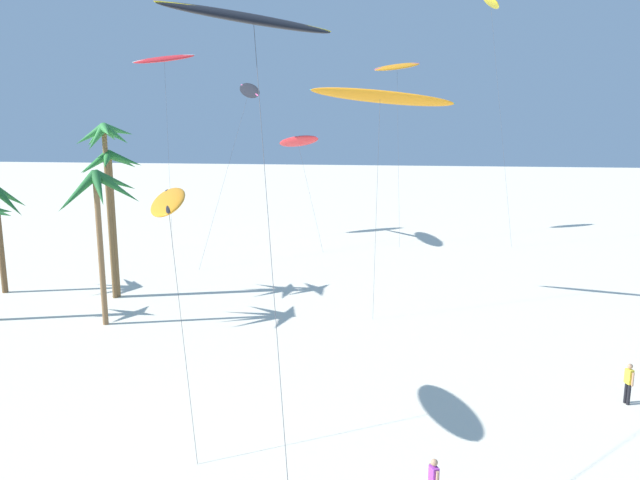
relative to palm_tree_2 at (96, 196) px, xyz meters
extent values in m
cylinder|color=brown|center=(-9.50, 5.20, -3.75)|extent=(0.38, 0.38, 6.86)
cone|color=#23662D|center=(-8.52, 5.01, -1.15)|extent=(2.41, 0.99, 2.08)
cone|color=#23662D|center=(-9.14, 6.23, -1.02)|extent=(1.34, 2.53, 1.86)
cone|color=#23662D|center=(-9.96, 6.34, -0.73)|extent=(1.51, 2.65, 1.34)
cylinder|color=olive|center=(0.04, -0.01, -3.01)|extent=(0.31, 0.31, 8.35)
cone|color=#23662D|center=(1.17, 0.14, 0.43)|extent=(2.64, 0.88, 1.95)
cone|color=#23662D|center=(0.65, 1.09, 0.66)|extent=(1.82, 2.65, 1.54)
cone|color=#23662D|center=(-0.38, 1.01, 0.37)|extent=(1.49, 2.55, 2.05)
cone|color=#23662D|center=(-1.00, 0.34, 0.36)|extent=(2.57, 1.33, 2.06)
cone|color=#23662D|center=(-0.77, -0.57, 0.23)|extent=(2.25, 1.81, 2.28)
cone|color=#23662D|center=(-0.41, -1.01, 0.36)|extent=(1.53, 2.53, 2.06)
cone|color=#23662D|center=(0.70, -0.98, 0.48)|extent=(1.94, 2.48, 1.86)
cylinder|color=brown|center=(-1.78, 4.97, -1.81)|extent=(0.30, 0.30, 10.74)
cone|color=#33843D|center=(-0.96, 4.82, 3.08)|extent=(2.01, 0.91, 1.44)
cone|color=#33843D|center=(-1.17, 5.68, 3.32)|extent=(1.73, 1.88, 1.02)
cone|color=#33843D|center=(-1.84, 5.83, 3.14)|extent=(0.71, 2.01, 1.35)
cone|color=#33843D|center=(-2.48, 5.28, 2.99)|extent=(1.94, 1.26, 1.59)
cone|color=#33843D|center=(-2.49, 4.57, 3.06)|extent=(1.96, 1.44, 1.48)
cone|color=#33843D|center=(-1.94, 4.29, 2.91)|extent=(0.97, 1.88, 1.71)
cone|color=#33843D|center=(-1.25, 4.20, 3.35)|extent=(1.58, 1.97, 0.96)
cylinder|color=brown|center=(-1.72, 5.20, -2.63)|extent=(0.41, 0.41, 9.11)
cone|color=#287533|center=(-0.66, 5.20, 1.59)|extent=(2.30, 0.56, 1.21)
cone|color=#287533|center=(-1.25, 6.09, 1.45)|extent=(1.56, 2.26, 1.45)
cone|color=#287533|center=(-2.22, 5.93, 1.24)|extent=(1.65, 2.06, 1.81)
cone|color=#287533|center=(-2.67, 5.20, 1.33)|extent=(2.19, 0.56, 1.66)
cone|color=#287533|center=(-2.14, 4.30, 1.40)|extent=(1.45, 2.26, 1.54)
cone|color=#287533|center=(-1.37, 4.20, 1.58)|extent=(1.30, 2.35, 1.21)
ellipsoid|color=black|center=(3.03, 22.57, 6.46)|extent=(4.16, 7.02, 2.32)
ellipsoid|color=#EA5193|center=(3.03, 22.57, 6.50)|extent=(3.54, 6.94, 1.69)
cylinder|color=#4C4C51|center=(2.13, 17.66, -0.40)|extent=(1.82, 9.84, 13.57)
ellipsoid|color=red|center=(-5.64, 25.59, 9.45)|extent=(5.49, 4.51, 1.64)
ellipsoid|color=white|center=(-5.64, 25.59, 9.49)|extent=(5.00, 3.82, 1.30)
cylinder|color=#4C4C51|center=(-4.49, 22.49, 1.09)|extent=(2.33, 6.22, 16.55)
ellipsoid|color=black|center=(11.24, -10.53, 7.22)|extent=(5.19, 6.25, 0.79)
ellipsoid|color=yellow|center=(11.24, -10.53, 7.25)|extent=(4.72, 5.93, 0.46)
cylinder|color=#4C4C51|center=(12.75, -15.40, -0.01)|extent=(3.04, 9.76, 14.34)
ellipsoid|color=orange|center=(15.67, 30.96, 8.97)|extent=(4.99, 3.61, 1.48)
ellipsoid|color=purple|center=(15.67, 30.96, 9.00)|extent=(4.60, 2.89, 1.12)
cylinder|color=#4C4C51|center=(15.99, 26.99, 0.86)|extent=(0.66, 7.96, 16.08)
ellipsoid|color=orange|center=(14.85, 6.07, 5.32)|extent=(8.57, 2.58, 1.77)
ellipsoid|color=#19B2B7|center=(14.85, 6.07, 5.35)|extent=(8.66, 1.96, 1.24)
cylinder|color=#4C4C51|center=(14.81, 4.38, -0.96)|extent=(0.09, 3.40, 12.44)
ellipsoid|color=red|center=(6.78, 25.58, 2.00)|extent=(5.52, 6.83, 1.94)
ellipsoid|color=blue|center=(6.78, 25.58, 2.04)|extent=(4.97, 6.55, 1.33)
cylinder|color=#4C4C51|center=(8.29, 22.83, -2.64)|extent=(3.04, 5.51, 9.09)
ellipsoid|color=orange|center=(8.24, -10.96, 1.32)|extent=(2.97, 4.94, 1.00)
ellipsoid|color=black|center=(8.24, -10.96, 1.35)|extent=(2.22, 4.73, 0.54)
cylinder|color=#4C4C51|center=(8.93, -11.98, -2.97)|extent=(1.40, 2.06, 8.42)
ellipsoid|color=yellow|center=(24.04, 29.86, 14.55)|extent=(1.84, 5.11, 2.48)
ellipsoid|color=orange|center=(24.04, 29.86, 14.59)|extent=(1.06, 4.94, 1.61)
cylinder|color=#4C4C51|center=(25.12, 27.02, 3.63)|extent=(2.19, 5.70, 21.63)
cylinder|color=black|center=(25.31, -6.50, -6.75)|extent=(0.14, 0.14, 0.87)
cylinder|color=black|center=(25.37, -6.66, -6.75)|extent=(0.14, 0.14, 0.87)
cube|color=yellow|center=(25.34, -6.58, -6.01)|extent=(0.30, 0.35, 0.60)
cylinder|color=tan|center=(25.26, -6.39, -6.05)|extent=(0.09, 0.09, 0.56)
cylinder|color=tan|center=(25.41, -6.78, -6.05)|extent=(0.09, 0.09, 0.56)
sphere|color=tan|center=(25.34, -6.58, -5.58)|extent=(0.21, 0.21, 0.21)
cube|color=purple|center=(17.23, -14.42, -6.10)|extent=(0.31, 0.36, 0.55)
cylinder|color=tan|center=(17.14, -14.23, -6.14)|extent=(0.09, 0.09, 0.56)
sphere|color=tan|center=(17.23, -14.42, -5.69)|extent=(0.21, 0.21, 0.21)
camera|label=1|loc=(15.97, -30.85, 4.10)|focal=34.45mm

